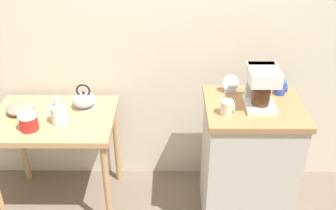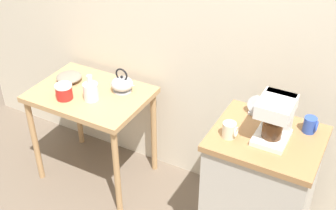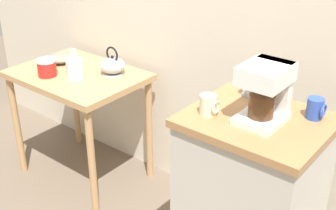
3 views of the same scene
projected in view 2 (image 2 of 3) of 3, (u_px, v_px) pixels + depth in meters
The scene contains 12 objects.
ground_plane at pixel (173, 207), 3.23m from camera, with size 8.00×8.00×0.00m, color #6B5B4C.
back_wall at pixel (222, 8), 2.75m from camera, with size 4.40×0.10×2.80m, color beige.
wooden_table at pixel (91, 104), 3.18m from camera, with size 0.82×0.59×0.76m.
kitchen_counter at pixel (258, 194), 2.70m from camera, with size 0.61×0.53×0.91m.
bowl_stoneware at pixel (69, 77), 3.23m from camera, with size 0.19×0.19×0.06m.
teakettle at pixel (122, 84), 3.10m from camera, with size 0.19×0.16×0.18m.
glass_carafe_vase at pixel (91, 91), 3.00m from camera, with size 0.10×0.10×0.19m.
canister_enamel at pixel (64, 92), 3.02m from camera, with size 0.12×0.12×0.11m.
coffee_maker at pixel (276, 117), 2.36m from camera, with size 0.18×0.22×0.26m.
mug_blue at pixel (310, 125), 2.46m from camera, with size 0.08×0.07×0.09m.
mug_small_cream at pixel (230, 130), 2.42m from camera, with size 0.08×0.08×0.09m.
table_clock at pixel (256, 107), 2.60m from camera, with size 0.11×0.05×0.12m.
Camera 2 is at (1.04, -2.02, 2.41)m, focal length 46.82 mm.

